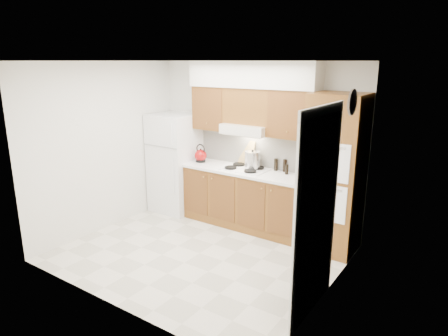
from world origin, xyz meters
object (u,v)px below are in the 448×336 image
(fridge, at_px, (175,163))
(stock_pot, at_px, (252,160))
(kettle, at_px, (201,156))
(oven_cabinet, at_px, (335,174))

(fridge, xyz_separation_m, stock_pot, (1.49, 0.14, 0.24))
(kettle, height_order, stock_pot, stock_pot)
(fridge, distance_m, kettle, 0.56)
(oven_cabinet, relative_size, kettle, 10.73)
(fridge, bearing_deg, stock_pot, 5.29)
(oven_cabinet, xyz_separation_m, stock_pot, (-1.36, 0.10, -0.00))
(fridge, distance_m, stock_pot, 1.51)
(stock_pot, bearing_deg, kettle, -174.83)
(fridge, height_order, kettle, fridge)
(oven_cabinet, height_order, stock_pot, oven_cabinet)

